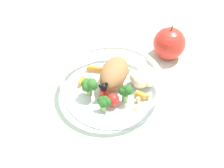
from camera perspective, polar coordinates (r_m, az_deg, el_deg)
name	(u,v)px	position (r m, az deg, el deg)	size (l,w,h in m)	color
ground_plane	(117,90)	(0.67, 0.92, -1.05)	(2.40, 2.40, 0.00)	silver
food_container	(115,82)	(0.65, 0.63, 0.45)	(0.22, 0.22, 0.06)	white
loose_apple	(169,43)	(0.74, 10.61, 7.43)	(0.08, 0.08, 0.09)	red
folded_napkin	(14,130)	(0.63, -17.77, -8.08)	(0.12, 0.13, 0.01)	white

